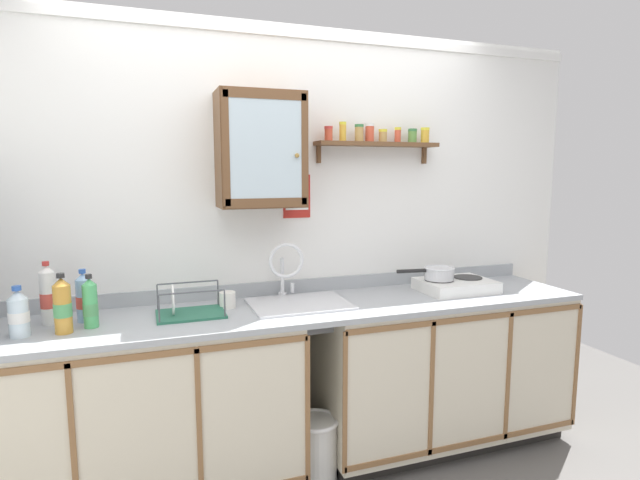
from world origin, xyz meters
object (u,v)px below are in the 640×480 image
object	(u,v)px
mug	(227,300)
saucepan	(438,273)
bottle_soda_green_2	(90,304)
sink	(298,305)
hot_plate_stove	(456,285)
bottle_water_blue_0	(84,298)
warning_sign	(297,197)
bottle_water_clear_3	(19,314)
trash_bin	(316,448)
dish_rack	(188,311)
bottle_opaque_white_1	(48,296)
wall_cabinet	(261,150)
bottle_juice_amber_4	(63,306)

from	to	relation	value
mug	saucepan	bearing A→B (deg)	-2.77
bottle_soda_green_2	sink	bearing A→B (deg)	4.10
hot_plate_stove	bottle_water_blue_0	distance (m)	2.05
warning_sign	hot_plate_stove	bearing A→B (deg)	-17.44
bottle_water_clear_3	saucepan	bearing A→B (deg)	2.86
mug	trash_bin	world-z (taller)	mug
saucepan	dish_rack	size ratio (longest dim) A/B	1.07
bottle_soda_green_2	saucepan	bearing A→B (deg)	2.06
dish_rack	warning_sign	distance (m)	0.90
mug	dish_rack	bearing A→B (deg)	-158.73
bottle_opaque_white_1	mug	world-z (taller)	bottle_opaque_white_1
mug	warning_sign	distance (m)	0.72
saucepan	wall_cabinet	distance (m)	1.27
bottle_soda_green_2	wall_cabinet	bearing A→B (deg)	13.34
mug	wall_cabinet	size ratio (longest dim) A/B	0.18
mug	bottle_water_blue_0	bearing A→B (deg)	-178.43
bottle_water_blue_0	trash_bin	size ratio (longest dim) A/B	0.74
bottle_juice_amber_4	dish_rack	size ratio (longest dim) A/B	0.81
saucepan	warning_sign	world-z (taller)	warning_sign
bottle_juice_amber_4	warning_sign	distance (m)	1.34
bottle_juice_amber_4	bottle_water_clear_3	bearing A→B (deg)	176.71
sink	saucepan	distance (m)	0.89
sink	warning_sign	xyz separation A→B (m)	(0.08, 0.26, 0.58)
saucepan	sink	bearing A→B (deg)	179.68
sink	trash_bin	xyz separation A→B (m)	(0.04, -0.19, -0.74)
mug	warning_sign	world-z (taller)	warning_sign
bottle_water_blue_0	warning_sign	distance (m)	1.25
trash_bin	warning_sign	bearing A→B (deg)	85.44
dish_rack	sink	bearing A→B (deg)	2.48
wall_cabinet	warning_sign	world-z (taller)	wall_cabinet
hot_plate_stove	bottle_juice_amber_4	distance (m)	2.12
bottle_water_clear_3	bottle_opaque_white_1	bearing A→B (deg)	60.11
hot_plate_stove	saucepan	bearing A→B (deg)	167.20
saucepan	bottle_soda_green_2	distance (m)	1.91
bottle_water_clear_3	dish_rack	xyz separation A→B (m)	(0.72, 0.09, -0.08)
sink	bottle_opaque_white_1	xyz separation A→B (m)	(-1.21, 0.05, 0.14)
wall_cabinet	bottle_opaque_white_1	bearing A→B (deg)	-175.37
sink	trash_bin	distance (m)	0.76
bottle_juice_amber_4	warning_sign	world-z (taller)	warning_sign
saucepan	warning_sign	size ratio (longest dim) A/B	1.42
bottle_water_clear_3	hot_plate_stove	bearing A→B (deg)	2.11
bottle_opaque_white_1	hot_plate_stove	bearing A→B (deg)	-1.95
sink	saucepan	size ratio (longest dim) A/B	1.47
bottle_soda_green_2	warning_sign	world-z (taller)	warning_sign
bottle_water_blue_0	hot_plate_stove	bearing A→B (deg)	-1.86
wall_cabinet	trash_bin	size ratio (longest dim) A/B	1.76
warning_sign	trash_bin	distance (m)	1.39
saucepan	bottle_water_blue_0	xyz separation A→B (m)	(-1.94, 0.04, -0.00)
saucepan	bottle_water_clear_3	world-z (taller)	bottle_water_clear_3
bottle_opaque_white_1	bottle_water_blue_0	bearing A→B (deg)	-3.28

